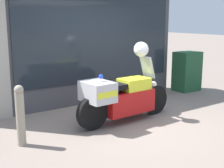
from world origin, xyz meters
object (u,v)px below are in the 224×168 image
object	(u,v)px
utility_cabinet	(187,71)
street_bollard	(20,115)
white_helmet	(141,49)
paramedic_motorcycle	(121,97)

from	to	relation	value
utility_cabinet	street_bollard	distance (m)	5.49
white_helmet	utility_cabinet	bearing A→B (deg)	23.23
utility_cabinet	white_helmet	bearing A→B (deg)	-156.77
utility_cabinet	street_bollard	size ratio (longest dim) A/B	1.10
utility_cabinet	street_bollard	xyz separation A→B (m)	(-5.36, -1.22, -0.03)
street_bollard	paramedic_motorcycle	bearing A→B (deg)	0.15
white_helmet	street_bollard	distance (m)	2.76
paramedic_motorcycle	white_helmet	distance (m)	1.07
paramedic_motorcycle	street_bollard	world-z (taller)	paramedic_motorcycle
paramedic_motorcycle	utility_cabinet	world-z (taller)	paramedic_motorcycle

